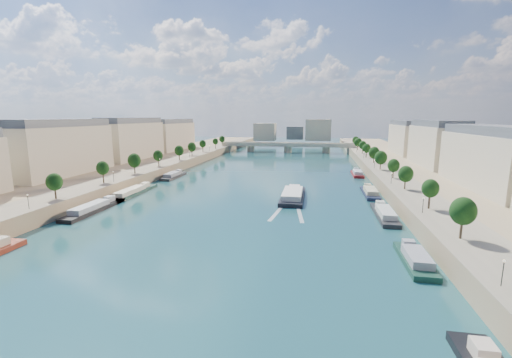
% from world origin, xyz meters
% --- Properties ---
extents(ground, '(700.00, 700.00, 0.00)m').
position_xyz_m(ground, '(0.00, 100.00, 0.00)').
color(ground, '#0B2E33').
rests_on(ground, ground).
extents(quay_left, '(44.00, 520.00, 5.00)m').
position_xyz_m(quay_left, '(-72.00, 100.00, 2.50)').
color(quay_left, '#9E8460').
rests_on(quay_left, ground).
extents(quay_right, '(44.00, 520.00, 5.00)m').
position_xyz_m(quay_right, '(72.00, 100.00, 2.50)').
color(quay_right, '#9E8460').
rests_on(quay_right, ground).
extents(pave_left, '(14.00, 520.00, 0.10)m').
position_xyz_m(pave_left, '(-57.00, 100.00, 5.05)').
color(pave_left, gray).
rests_on(pave_left, quay_left).
extents(pave_right, '(14.00, 520.00, 0.10)m').
position_xyz_m(pave_right, '(57.00, 100.00, 5.05)').
color(pave_right, gray).
rests_on(pave_right, quay_right).
extents(trees_left, '(4.80, 268.80, 8.26)m').
position_xyz_m(trees_left, '(-55.00, 102.00, 10.48)').
color(trees_left, '#382B1E').
rests_on(trees_left, ground).
extents(trees_right, '(4.80, 268.80, 8.26)m').
position_xyz_m(trees_right, '(55.00, 110.00, 10.48)').
color(trees_right, '#382B1E').
rests_on(trees_right, ground).
extents(lamps_left, '(0.36, 200.36, 4.28)m').
position_xyz_m(lamps_left, '(-52.50, 90.00, 7.78)').
color(lamps_left, black).
rests_on(lamps_left, ground).
extents(lamps_right, '(0.36, 200.36, 4.28)m').
position_xyz_m(lamps_right, '(52.50, 105.00, 7.78)').
color(lamps_right, black).
rests_on(lamps_right, ground).
extents(buildings_left, '(16.00, 226.00, 23.20)m').
position_xyz_m(buildings_left, '(-85.00, 112.00, 16.45)').
color(buildings_left, beige).
rests_on(buildings_left, ground).
extents(buildings_right, '(16.00, 226.00, 23.20)m').
position_xyz_m(buildings_right, '(85.00, 112.00, 16.45)').
color(buildings_right, beige).
rests_on(buildings_right, ground).
extents(skyline, '(79.00, 42.00, 22.00)m').
position_xyz_m(skyline, '(3.19, 319.52, 14.66)').
color(skyline, beige).
rests_on(skyline, ground).
extents(bridge, '(112.00, 12.00, 8.15)m').
position_xyz_m(bridge, '(0.00, 242.22, 5.08)').
color(bridge, '#C1B79E').
rests_on(bridge, ground).
extents(tour_barge, '(8.43, 28.94, 3.92)m').
position_xyz_m(tour_barge, '(16.32, 76.16, 1.11)').
color(tour_barge, black).
rests_on(tour_barge, ground).
extents(wake, '(10.76, 25.96, 0.04)m').
position_xyz_m(wake, '(16.32, 59.59, 0.02)').
color(wake, silver).
rests_on(wake, ground).
extents(moored_barges_left, '(5.00, 154.87, 3.60)m').
position_xyz_m(moored_barges_left, '(-45.50, 43.94, 0.84)').
color(moored_barges_left, '#171A34').
rests_on(moored_barges_left, ground).
extents(moored_barges_right, '(5.00, 168.53, 3.60)m').
position_xyz_m(moored_barges_right, '(45.50, 55.74, 0.84)').
color(moored_barges_right, black).
rests_on(moored_barges_right, ground).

